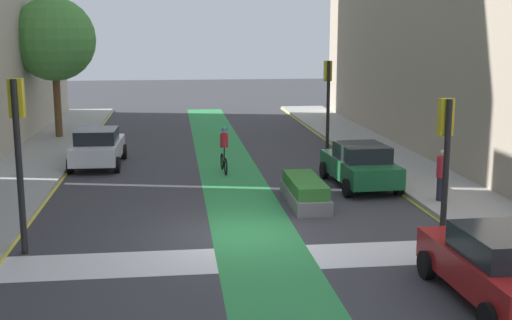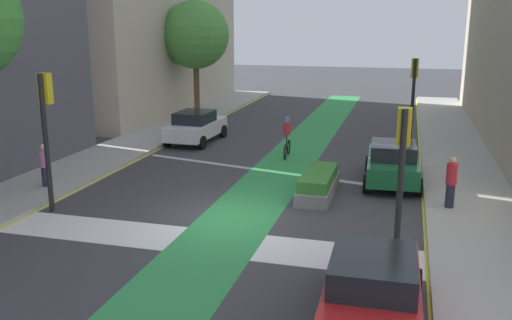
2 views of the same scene
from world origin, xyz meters
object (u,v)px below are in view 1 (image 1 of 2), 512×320
object	(u,v)px
traffic_signal_near_left	(18,133)
median_planter	(305,192)
car_white_left_far	(98,147)
street_tree_far	(54,40)
car_red_right_near	(499,266)
cyclist_in_lane	(224,149)
traffic_signal_near_right	(445,142)
traffic_signal_far_right	(328,87)
pedestrian_sidewalk_right_a	(442,175)
car_green_right_far	(360,165)

from	to	relation	value
traffic_signal_near_left	median_planter	bearing A→B (deg)	25.57
car_white_left_far	street_tree_far	size ratio (longest dim) A/B	0.60
car_white_left_far	street_tree_far	xyz separation A→B (m)	(-2.77, 7.34, 4.29)
car_red_right_near	median_planter	size ratio (longest dim) A/B	1.28
cyclist_in_lane	street_tree_far	distance (m)	12.87
traffic_signal_near_right	car_red_right_near	bearing A→B (deg)	-95.76
traffic_signal_near_right	traffic_signal_far_right	size ratio (longest dim) A/B	0.92
traffic_signal_far_right	car_white_left_far	xyz separation A→B (m)	(-10.39, -3.10, -2.11)
traffic_signal_near_right	median_planter	distance (m)	5.66
traffic_signal_near_left	car_white_left_far	distance (m)	11.18
traffic_signal_far_right	cyclist_in_lane	xyz separation A→B (m)	(-5.32, -5.08, -1.94)
traffic_signal_near_right	median_planter	world-z (taller)	traffic_signal_near_right
traffic_signal_near_left	street_tree_far	distance (m)	18.51
traffic_signal_near_right	pedestrian_sidewalk_right_a	distance (m)	4.38
traffic_signal_near_right	cyclist_in_lane	xyz separation A→B (m)	(-4.99, 9.53, -1.72)
traffic_signal_near_right	street_tree_far	bearing A→B (deg)	124.28
traffic_signal_near_right	street_tree_far	xyz separation A→B (m)	(-12.85, 18.85, 2.40)
street_tree_far	traffic_signal_near_left	bearing A→B (deg)	-83.35
car_white_left_far	median_planter	size ratio (longest dim) A/B	1.28
car_white_left_far	cyclist_in_lane	size ratio (longest dim) A/B	2.29
car_green_right_far	pedestrian_sidewalk_right_a	size ratio (longest dim) A/B	2.59
traffic_signal_near_left	median_planter	xyz separation A→B (m)	(7.95, 3.80, -2.66)
traffic_signal_near_right	street_tree_far	size ratio (longest dim) A/B	0.54
traffic_signal_far_right	car_red_right_near	world-z (taller)	traffic_signal_far_right
traffic_signal_near_right	car_green_right_far	xyz separation A→B (m)	(-0.34, 6.55, -1.89)
car_red_right_near	traffic_signal_far_right	bearing A→B (deg)	87.79
median_planter	traffic_signal_far_right	bearing A→B (deg)	73.19
car_red_right_near	street_tree_far	distance (m)	26.31
pedestrian_sidewalk_right_a	street_tree_far	size ratio (longest dim) A/B	0.23
street_tree_far	car_red_right_near	bearing A→B (deg)	-61.33
car_red_right_near	car_green_right_far	size ratio (longest dim) A/B	0.99
traffic_signal_near_right	pedestrian_sidewalk_right_a	size ratio (longest dim) A/B	2.31
traffic_signal_far_right	car_green_right_far	distance (m)	8.36
pedestrian_sidewalk_right_a	median_planter	xyz separation A→B (m)	(-4.31, 0.64, -0.59)
street_tree_far	cyclist_in_lane	bearing A→B (deg)	-49.89
median_planter	cyclist_in_lane	bearing A→B (deg)	113.37
traffic_signal_near_left	car_green_right_far	xyz separation A→B (m)	(10.38, 5.97, -2.26)
traffic_signal_far_right	pedestrian_sidewalk_right_a	xyz separation A→B (m)	(1.22, -10.87, -1.92)
traffic_signal_near_right	car_white_left_far	size ratio (longest dim) A/B	0.90
car_red_right_near	traffic_signal_near_right	bearing A→B (deg)	84.24
traffic_signal_near_right	car_white_left_far	bearing A→B (deg)	131.20
car_red_right_near	traffic_signal_near_left	bearing A→B (deg)	156.43
traffic_signal_near_left	car_green_right_far	distance (m)	12.18
car_green_right_far	pedestrian_sidewalk_right_a	distance (m)	3.39
traffic_signal_far_right	car_white_left_far	world-z (taller)	traffic_signal_far_right
car_green_right_far	street_tree_far	distance (m)	18.06
car_white_left_far	cyclist_in_lane	distance (m)	5.45
car_green_right_far	median_planter	size ratio (longest dim) A/B	1.29
street_tree_far	traffic_signal_far_right	bearing A→B (deg)	-17.86
traffic_signal_near_left	median_planter	world-z (taller)	traffic_signal_near_left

